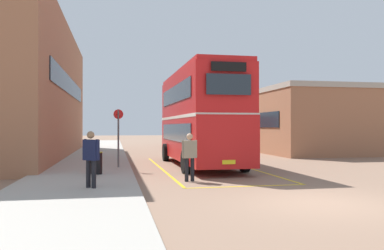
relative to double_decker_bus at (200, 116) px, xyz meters
The scene contains 11 objects.
ground_plane 4.95m from the double_decker_bus, 76.43° to the left, with size 135.60×135.60×0.00m, color #846651.
sidewalk_left 8.89m from the double_decker_bus, 130.01° to the left, with size 4.00×57.60×0.14m, color #A39E93.
brick_building_left 12.69m from the double_decker_bus, 145.42° to the left, with size 6.58×21.74×8.39m.
depot_building_right 14.71m from the double_decker_bus, 44.65° to the left, with size 8.06×14.31×4.86m.
double_decker_bus is the anchor object (origin of this frame).
single_deck_bus 18.71m from the double_decker_bus, 79.78° to the left, with size 3.12×9.11×3.02m.
pedestrian_boarding 5.97m from the double_decker_bus, 105.89° to the right, with size 0.58×0.29×1.74m.
pedestrian_waiting_near 8.96m from the double_decker_bus, 123.93° to the right, with size 0.51×0.48×1.71m.
litter_bin 6.53m from the double_decker_bus, 142.27° to the right, with size 0.48×0.48×0.87m.
bus_stop_sign 4.35m from the double_decker_bus, 162.13° to the right, with size 0.44×0.10×2.63m.
bay_marking_yellow 3.16m from the double_decker_bus, 89.81° to the right, with size 4.34×12.22×0.01m.
Camera 1 is at (-5.27, -9.34, 1.98)m, focal length 36.98 mm.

